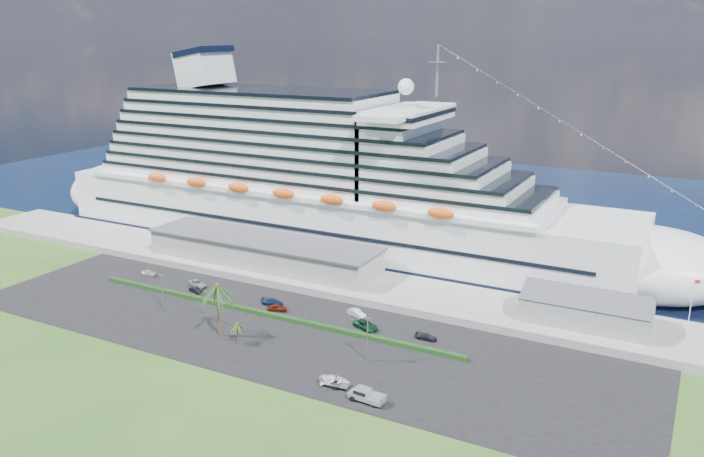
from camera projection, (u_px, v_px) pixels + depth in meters
The scene contains 23 objects.
ground at pixel (250, 355), 125.08m from camera, with size 420.00×420.00×0.00m, color #29521B.
asphalt_lot at pixel (283, 332), 134.40m from camera, with size 140.00×38.00×0.12m, color black.
wharf at pixel (352, 283), 158.80m from camera, with size 240.00×20.00×1.80m, color gray.
water at pixel (475, 204), 235.46m from camera, with size 420.00×160.00×0.02m, color black.
cruise_ship at pixel (324, 187), 184.53m from camera, with size 191.00×38.00×54.00m.
terminal_building at pixel (263, 250), 168.94m from camera, with size 61.00×15.00×6.30m.
port_shed at pixel (586, 309), 134.39m from camera, with size 24.00×12.31×7.37m.
flagpole at pixel (691, 308), 125.19m from camera, with size 1.08×0.16×12.00m.
hedge at pixel (264, 314), 142.12m from camera, with size 88.00×1.10×0.90m, color black.
lamp_post_left at pixel (162, 288), 143.03m from camera, with size 1.60×0.35×8.27m.
lamp_post_right at pixel (368, 334), 121.39m from camera, with size 1.60×0.35×8.27m.
palm_tall at pixel (218, 292), 130.45m from camera, with size 8.82×8.82×11.13m.
palm_short at pixel (237, 327), 128.22m from camera, with size 3.53×3.53×4.56m.
parked_car_0 at pixel (149, 273), 165.47m from camera, with size 1.59×3.96×1.35m, color #B9B9BB.
parked_car_1 at pixel (196, 290), 154.52m from camera, with size 1.34×3.83×1.26m, color black.
parked_car_2 at pixel (197, 284), 158.28m from camera, with size 2.44×5.28×1.47m, color #A2A4AB.
parked_car_3 at pixel (272, 302), 147.64m from camera, with size 1.95×4.79×1.39m, color #15264B.
parked_car_4 at pixel (277, 308), 144.35m from camera, with size 1.67×4.14×1.41m, color #631B0D.
parked_car_5 at pixel (357, 313), 141.59m from camera, with size 1.57×4.51×1.48m, color silver.
parked_car_6 at pixel (366, 325), 135.71m from camera, with size 2.60×5.65×1.57m, color #0E3922.
parked_car_7 at pixel (426, 337), 130.93m from camera, with size 1.71×4.22×1.22m, color #232329.
pickup_truck at pixel (366, 395), 108.78m from camera, with size 6.15×2.59×2.13m.
boat_trailer at pixel (335, 380), 113.27m from camera, with size 6.37×4.37×1.80m.
Camera 1 is at (69.89, -91.82, 56.68)m, focal length 35.00 mm.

